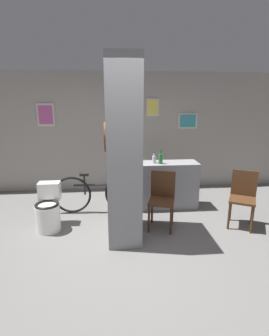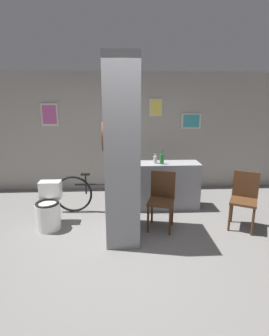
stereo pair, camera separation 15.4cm
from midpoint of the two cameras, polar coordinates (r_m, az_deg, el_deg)
The scene contains 10 objects.
ground_plane at distance 3.84m, azimuth -2.28°, elevation -17.31°, with size 14.00×14.00×0.00m, color slate.
wall_back at distance 5.92m, azimuth -3.71°, elevation 7.75°, with size 8.00×0.09×2.60m.
pillar_center at distance 3.77m, azimuth -3.67°, elevation 3.49°, with size 0.50×0.91×2.60m.
counter_shelf at distance 5.02m, azimuth 5.20°, elevation -3.72°, with size 1.32×0.44×0.88m.
toilet at distance 4.47m, azimuth -19.21°, elevation -8.77°, with size 0.38×0.54×0.72m.
chair_near_pillar at distance 4.24m, azimuth 4.97°, elevation -6.31°, with size 0.49×0.49×0.91m.
chair_by_doorway at distance 4.60m, azimuth 21.64°, elevation -5.63°, with size 0.54×0.54×0.91m.
bicycle at distance 4.87m, azimuth -8.80°, elevation -5.48°, with size 1.64×0.42×0.74m.
bottle_tall at distance 4.79m, azimuth 4.80°, elevation 2.13°, with size 0.08×0.08×0.28m.
bottle_short at distance 4.83m, azimuth 3.36°, elevation 1.96°, with size 0.07×0.07×0.21m.
Camera 1 is at (-0.22, -3.23, 2.06)m, focal length 28.00 mm.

